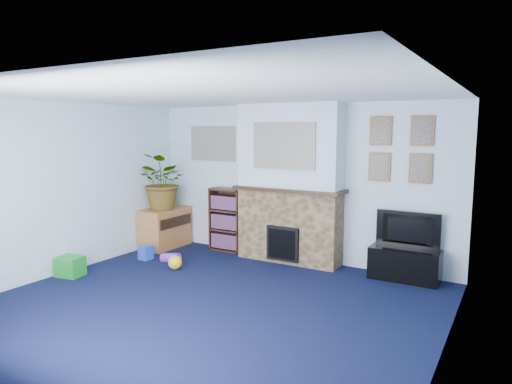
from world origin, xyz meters
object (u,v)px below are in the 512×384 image
Objects in this scene: television at (406,231)px; bookshelf at (228,221)px; tv_stand at (405,264)px; sideboard at (165,227)px.

bookshelf reaches higher than television.
television is 2.92m from bookshelf.
sideboard is (-3.98, -0.28, 0.12)m from tv_stand.
bookshelf is (-2.92, 0.06, -0.18)m from television.
tv_stand is 3.99m from sideboard.
tv_stand is 2.93m from bookshelf.
television reaches higher than tv_stand.
television is 0.98× the size of sideboard.
television is (0.00, 0.02, 0.45)m from tv_stand.
bookshelf is at bearing 18.53° from sideboard.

